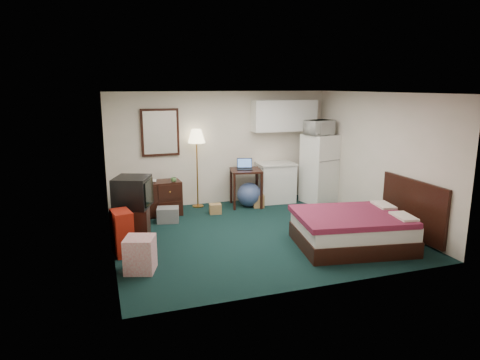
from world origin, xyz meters
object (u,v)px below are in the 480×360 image
object	(u,v)px
dresser	(155,199)
bed	(352,230)
desk	(246,188)
kitchen_counter	(276,183)
tv_stand	(132,224)
suitcase	(122,233)
floor_lamp	(197,169)
fridge	(319,169)

from	to	relation	value
dresser	bed	size ratio (longest dim) A/B	0.59
desk	kitchen_counter	size ratio (longest dim) A/B	0.95
tv_stand	suitcase	distance (m)	0.66
floor_lamp	kitchen_counter	bearing A→B (deg)	-4.45
dresser	desk	world-z (taller)	desk
tv_stand	desk	bearing A→B (deg)	39.75
desk	tv_stand	xyz separation A→B (m)	(-2.58, -1.38, -0.12)
kitchen_counter	fridge	size ratio (longest dim) A/B	0.56
floor_lamp	fridge	xyz separation A→B (m)	(2.72, -0.49, -0.08)
tv_stand	dresser	bearing A→B (deg)	77.46
dresser	tv_stand	distance (m)	1.43
desk	fridge	size ratio (longest dim) A/B	0.53
floor_lamp	tv_stand	world-z (taller)	floor_lamp
kitchen_counter	desk	bearing A→B (deg)	-166.67
fridge	kitchen_counter	bearing A→B (deg)	144.79
floor_lamp	bed	bearing A→B (deg)	-59.43
floor_lamp	desk	distance (m)	1.15
dresser	bed	bearing A→B (deg)	-47.25
floor_lamp	bed	size ratio (longest dim) A/B	0.97
fridge	tv_stand	bearing A→B (deg)	-178.97
floor_lamp	kitchen_counter	world-z (taller)	floor_lamp
dresser	tv_stand	xyz separation A→B (m)	(-0.58, -1.31, -0.07)
dresser	suitcase	world-z (taller)	suitcase
floor_lamp	tv_stand	size ratio (longest dim) A/B	2.71
dresser	desk	xyz separation A→B (m)	(1.99, 0.08, 0.06)
bed	fridge	bearing A→B (deg)	82.10
desk	floor_lamp	bearing A→B (deg)	174.87
desk	suitcase	distance (m)	3.43
fridge	tv_stand	world-z (taller)	fridge
bed	desk	bearing A→B (deg)	115.99
bed	suitcase	world-z (taller)	suitcase
kitchen_counter	tv_stand	size ratio (longest dim) A/B	1.38
kitchen_counter	tv_stand	distance (m)	3.69
desk	kitchen_counter	bearing A→B (deg)	21.03
dresser	tv_stand	size ratio (longest dim) A/B	1.65
floor_lamp	bed	distance (m)	3.72
dresser	bed	distance (m)	3.99
dresser	desk	bearing A→B (deg)	-0.42
desk	bed	size ratio (longest dim) A/B	0.47
fridge	desk	bearing A→B (deg)	158.74
desk	tv_stand	distance (m)	2.93
tv_stand	suitcase	xyz separation A→B (m)	(-0.20, -0.63, 0.07)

